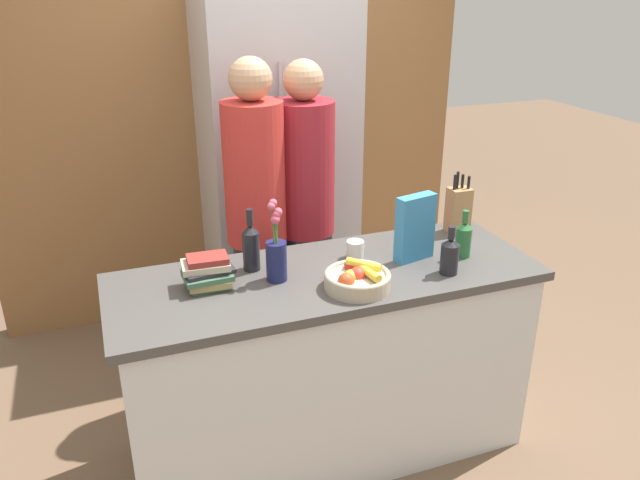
# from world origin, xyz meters

# --- Properties ---
(ground_plane) EXTENTS (14.00, 14.00, 0.00)m
(ground_plane) POSITION_xyz_m (0.00, 0.00, 0.00)
(ground_plane) COLOR brown
(kitchen_island) EXTENTS (1.84, 0.67, 0.93)m
(kitchen_island) POSITION_xyz_m (0.00, 0.00, 0.47)
(kitchen_island) COLOR silver
(kitchen_island) RESTS_ON ground_plane
(back_wall_wood) EXTENTS (3.04, 0.12, 2.60)m
(back_wall_wood) POSITION_xyz_m (0.00, 1.65, 1.30)
(back_wall_wood) COLOR olive
(back_wall_wood) RESTS_ON ground_plane
(refrigerator) EXTENTS (0.87, 0.63, 2.04)m
(refrigerator) POSITION_xyz_m (0.18, 1.29, 1.02)
(refrigerator) COLOR #B7B7BC
(refrigerator) RESTS_ON ground_plane
(fruit_bowl) EXTENTS (0.27, 0.27, 0.11)m
(fruit_bowl) POSITION_xyz_m (0.06, -0.17, 0.97)
(fruit_bowl) COLOR tan
(fruit_bowl) RESTS_ON kitchen_island
(knife_block) EXTENTS (0.10, 0.09, 0.30)m
(knife_block) POSITION_xyz_m (0.77, 0.21, 1.04)
(knife_block) COLOR #A87A4C
(knife_block) RESTS_ON kitchen_island
(flower_vase) EXTENTS (0.09, 0.09, 0.35)m
(flower_vase) POSITION_xyz_m (-0.22, 0.01, 1.05)
(flower_vase) COLOR #191E4C
(flower_vase) RESTS_ON kitchen_island
(cereal_box) EXTENTS (0.19, 0.10, 0.30)m
(cereal_box) POSITION_xyz_m (0.41, 0.00, 1.08)
(cereal_box) COLOR teal
(cereal_box) RESTS_ON kitchen_island
(coffee_mug) EXTENTS (0.10, 0.08, 0.08)m
(coffee_mug) POSITION_xyz_m (0.18, 0.10, 0.97)
(coffee_mug) COLOR silver
(coffee_mug) RESTS_ON kitchen_island
(book_stack) EXTENTS (0.21, 0.16, 0.13)m
(book_stack) POSITION_xyz_m (-0.50, 0.05, 0.99)
(book_stack) COLOR #3D6047
(book_stack) RESTS_ON kitchen_island
(bottle_oil) EXTENTS (0.07, 0.07, 0.22)m
(bottle_oil) POSITION_xyz_m (0.64, -0.05, 1.01)
(bottle_oil) COLOR #286633
(bottle_oil) RESTS_ON kitchen_island
(bottle_vinegar) EXTENTS (0.08, 0.08, 0.21)m
(bottle_vinegar) POSITION_xyz_m (0.49, -0.18, 1.01)
(bottle_vinegar) COLOR black
(bottle_vinegar) RESTS_ON kitchen_island
(bottle_wine) EXTENTS (0.07, 0.07, 0.28)m
(bottle_wine) POSITION_xyz_m (-0.29, 0.15, 1.04)
(bottle_wine) COLOR black
(bottle_wine) RESTS_ON kitchen_island
(person_at_sink) EXTENTS (0.30, 0.30, 1.76)m
(person_at_sink) POSITION_xyz_m (-0.14, 0.63, 1.01)
(person_at_sink) COLOR #383842
(person_at_sink) RESTS_ON ground_plane
(person_in_blue) EXTENTS (0.32, 0.32, 1.73)m
(person_in_blue) POSITION_xyz_m (0.14, 0.70, 0.98)
(person_in_blue) COLOR #383842
(person_in_blue) RESTS_ON ground_plane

